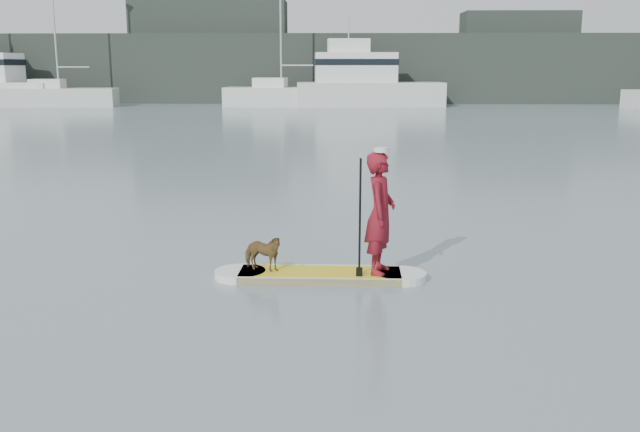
{
  "coord_description": "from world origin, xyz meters",
  "views": [
    {
      "loc": [
        1.66,
        -12.72,
        3.25
      ],
      "look_at": [
        1.41,
        -2.08,
        1.0
      ],
      "focal_mm": 40.0,
      "sensor_mm": 36.0,
      "label": 1
    }
  ],
  "objects_px": {
    "dog": "(262,253)",
    "motor_yacht_a": "(363,82)",
    "sailboat_d": "(280,94)",
    "paddleboard": "(320,275)",
    "sailboat_b": "(58,95)",
    "paddler": "(380,213)"
  },
  "relations": [
    {
      "from": "sailboat_d",
      "to": "motor_yacht_a",
      "type": "bearing_deg",
      "value": 6.39
    },
    {
      "from": "paddleboard",
      "to": "sailboat_b",
      "type": "height_order",
      "value": "sailboat_b"
    },
    {
      "from": "paddler",
      "to": "sailboat_d",
      "type": "bearing_deg",
      "value": 18.78
    },
    {
      "from": "dog",
      "to": "sailboat_b",
      "type": "height_order",
      "value": "sailboat_b"
    },
    {
      "from": "paddleboard",
      "to": "sailboat_d",
      "type": "distance_m",
      "value": 48.3
    },
    {
      "from": "paddler",
      "to": "sailboat_b",
      "type": "relative_size",
      "value": 0.14
    },
    {
      "from": "sailboat_d",
      "to": "sailboat_b",
      "type": "bearing_deg",
      "value": -172.43
    },
    {
      "from": "dog",
      "to": "motor_yacht_a",
      "type": "height_order",
      "value": "motor_yacht_a"
    },
    {
      "from": "paddleboard",
      "to": "sailboat_d",
      "type": "bearing_deg",
      "value": 96.46
    },
    {
      "from": "paddleboard",
      "to": "paddler",
      "type": "distance_m",
      "value": 1.35
    },
    {
      "from": "sailboat_b",
      "to": "sailboat_d",
      "type": "xyz_separation_m",
      "value": [
        18.04,
        0.63,
        0.04
      ]
    },
    {
      "from": "dog",
      "to": "motor_yacht_a",
      "type": "distance_m",
      "value": 48.31
    },
    {
      "from": "paddleboard",
      "to": "sailboat_b",
      "type": "bearing_deg",
      "value": 116.54
    },
    {
      "from": "dog",
      "to": "sailboat_d",
      "type": "xyz_separation_m",
      "value": [
        -3.47,
        48.08,
        0.56
      ]
    },
    {
      "from": "sailboat_b",
      "to": "paddler",
      "type": "bearing_deg",
      "value": -68.89
    },
    {
      "from": "paddler",
      "to": "sailboat_b",
      "type": "distance_m",
      "value": 52.91
    },
    {
      "from": "sailboat_b",
      "to": "motor_yacht_a",
      "type": "bearing_deg",
      "value": -3.37
    },
    {
      "from": "paddler",
      "to": "dog",
      "type": "xyz_separation_m",
      "value": [
        -1.81,
        0.04,
        -0.64
      ]
    },
    {
      "from": "paddler",
      "to": "motor_yacht_a",
      "type": "bearing_deg",
      "value": 10.77
    },
    {
      "from": "paddler",
      "to": "paddleboard",
      "type": "bearing_deg",
      "value": 101.24
    },
    {
      "from": "paddleboard",
      "to": "sailboat_b",
      "type": "distance_m",
      "value": 52.5
    },
    {
      "from": "dog",
      "to": "sailboat_b",
      "type": "bearing_deg",
      "value": 46.14
    }
  ]
}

